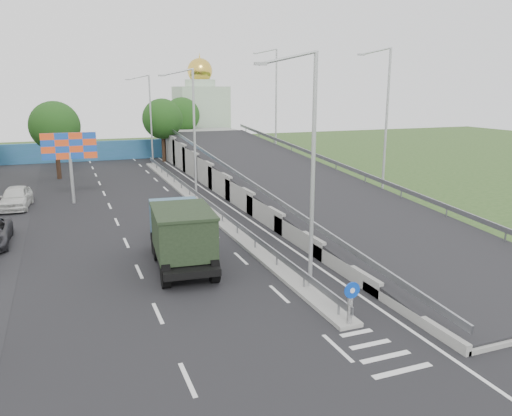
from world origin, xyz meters
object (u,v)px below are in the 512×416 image
church (201,112)px  lamp_post_far (149,115)px  billboard (69,150)px  sign_bollard (351,303)px  lamp_post_near (309,161)px  dump_truck (181,232)px  lamp_post_mid (192,127)px  parked_car_e (16,197)px

church → lamp_post_far: bearing=-125.2°
lamp_post_far → billboard: size_ratio=1.83×
sign_bollard → lamp_post_near: (0.11, 3.83, 4.77)m
church → dump_truck: church is taller
lamp_post_near → lamp_post_mid: 20.00m
dump_truck → church: bearing=78.6°
lamp_post_far → billboard: bearing=-116.8°
church → billboard: size_ratio=2.51×
lamp_post_mid → billboard: 9.47m
dump_truck → sign_bollard: bearing=-59.6°
billboard → parked_car_e: (-4.05, -0.14, -3.35)m
lamp_post_far → dump_truck: 35.26m
sign_bollard → parked_car_e: size_ratio=0.34×
dump_truck → parked_car_e: (-8.74, 16.61, -0.90)m
sign_bollard → lamp_post_near: lamp_post_near is taller
church → lamp_post_mid: bearing=-106.2°
sign_bollard → parked_car_e: 28.81m
lamp_post_near → sign_bollard: bearing=-91.6°
lamp_post_far → lamp_post_mid: bearing=-90.0°
parked_car_e → lamp_post_far: bearing=59.0°
billboard → lamp_post_near: bearing=-67.5°
sign_bollard → billboard: (-9.00, 25.83, 3.15)m
lamp_post_mid → dump_truck: bearing=-106.7°
lamp_post_mid → dump_truck: (-4.41, -14.75, -4.08)m
lamp_post_near → parked_car_e: (-13.16, 21.86, -4.98)m
church → billboard: church is taller
sign_bollard → parked_car_e: bearing=116.9°
lamp_post_far → church: size_ratio=0.73×
billboard → lamp_post_mid: bearing=-12.4°
lamp_post_mid → billboard: lamp_post_mid is taller
lamp_post_mid → parked_car_e: (-13.16, 1.86, -4.98)m
lamp_post_near → dump_truck: size_ratio=1.38×
sign_bollard → church: church is taller
parked_car_e → sign_bollard: bearing=-58.1°
lamp_post_near → billboard: size_ratio=1.83×
sign_bollard → parked_car_e: (-13.05, 25.69, -0.20)m
lamp_post_near → church: (9.89, 54.00, -0.50)m
lamp_post_mid → lamp_post_far: same height
lamp_post_far → billboard: (-9.11, -18.00, -1.62)m
lamp_post_near → dump_truck: 7.98m
lamp_post_near → lamp_post_mid: same height
lamp_post_mid → lamp_post_far: 20.00m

